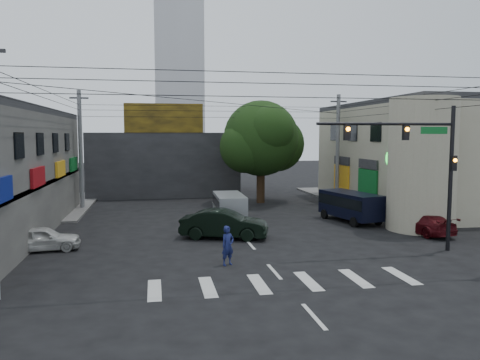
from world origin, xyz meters
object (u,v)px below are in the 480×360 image
object	(u,v)px
navy_van	(350,207)
maroon_sedan	(422,223)
utility_pole_far_right	(338,149)
silver_minivan	(229,208)
street_tree	(261,139)
dark_sedan	(224,224)
traffic_officer	(228,246)
traffic_gantry	(421,155)
white_compact	(42,239)
utility_pole_far_left	(81,150)

from	to	relation	value
navy_van	maroon_sedan	bearing A→B (deg)	-161.83
utility_pole_far_right	silver_minivan	bearing A→B (deg)	-145.33
utility_pole_far_right	navy_van	distance (m)	9.82
street_tree	dark_sedan	world-z (taller)	street_tree
traffic_officer	utility_pole_far_right	bearing A→B (deg)	26.64
street_tree	traffic_gantry	distance (m)	18.42
white_compact	utility_pole_far_right	bearing A→B (deg)	-63.26
utility_pole_far_left	navy_van	size ratio (longest dim) A/B	1.77
traffic_officer	traffic_gantry	bearing A→B (deg)	-24.75
utility_pole_far_right	maroon_sedan	xyz separation A→B (m)	(-0.01, -13.10, -3.99)
street_tree	silver_minivan	world-z (taller)	street_tree
dark_sedan	traffic_officer	size ratio (longest dim) A/B	2.91
white_compact	silver_minivan	world-z (taller)	silver_minivan
street_tree	white_compact	size ratio (longest dim) A/B	2.31
maroon_sedan	navy_van	bearing A→B (deg)	-69.93
traffic_gantry	maroon_sedan	xyz separation A→B (m)	(2.66, 3.90, -4.22)
dark_sedan	traffic_officer	xyz separation A→B (m)	(-0.66, -5.46, 0.08)
street_tree	traffic_officer	size ratio (longest dim) A/B	4.91
utility_pole_far_left	white_compact	xyz separation A→B (m)	(0.00, -13.40, -3.98)
dark_sedan	silver_minivan	distance (m)	5.00
navy_van	traffic_officer	distance (m)	13.15
street_tree	utility_pole_far_left	distance (m)	14.56
navy_van	traffic_officer	world-z (taller)	navy_van
maroon_sedan	traffic_officer	bearing A→B (deg)	9.68
traffic_officer	street_tree	bearing A→B (deg)	44.25
dark_sedan	traffic_officer	world-z (taller)	traffic_officer
traffic_gantry	traffic_officer	xyz separation A→B (m)	(-9.61, -0.63, -3.94)
maroon_sedan	traffic_officer	distance (m)	13.08
maroon_sedan	street_tree	bearing A→B (deg)	-75.89
street_tree	white_compact	bearing A→B (deg)	-135.21
silver_minivan	navy_van	xyz separation A→B (m)	(7.95, -1.46, 0.06)
traffic_gantry	dark_sedan	xyz separation A→B (m)	(-8.95, 4.83, -4.03)
utility_pole_far_right	navy_van	xyz separation A→B (m)	(-2.59, -8.75, -3.62)
utility_pole_far_right	dark_sedan	distance (m)	17.26
white_compact	street_tree	bearing A→B (deg)	-51.00
utility_pole_far_right	maroon_sedan	bearing A→B (deg)	-90.05
utility_pole_far_right	navy_van	world-z (taller)	utility_pole_far_right
utility_pole_far_left	silver_minivan	bearing A→B (deg)	-34.89
maroon_sedan	navy_van	distance (m)	5.07
traffic_gantry	dark_sedan	world-z (taller)	traffic_gantry
maroon_sedan	silver_minivan	size ratio (longest dim) A/B	1.03
dark_sedan	white_compact	bearing A→B (deg)	115.25
utility_pole_far_left	maroon_sedan	bearing A→B (deg)	-31.97
maroon_sedan	silver_minivan	world-z (taller)	silver_minivan
utility_pole_far_right	navy_van	size ratio (longest dim) A/B	1.77
white_compact	silver_minivan	bearing A→B (deg)	-65.51
utility_pole_far_left	utility_pole_far_right	world-z (taller)	same
silver_minivan	navy_van	bearing A→B (deg)	-98.93
traffic_gantry	street_tree	bearing A→B (deg)	101.99
utility_pole_far_right	traffic_officer	bearing A→B (deg)	-124.85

